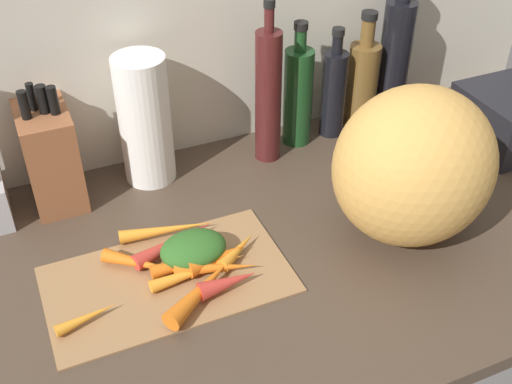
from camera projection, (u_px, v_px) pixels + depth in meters
ground_plane at (284, 242)px, 123.17cm from camera, size 170.00×80.00×3.00cm
wall_back at (208, 15)px, 132.42cm from camera, size 170.00×3.00×60.00cm
cutting_board at (168, 279)px, 112.58cm from camera, size 42.46×24.47×0.80cm
carrot_0 at (218, 257)px, 113.95cm from camera, size 12.23×5.21×3.46cm
carrot_1 at (175, 242)px, 117.39cm from camera, size 17.15×8.03×3.04cm
carrot_2 at (216, 268)px, 112.20cm from camera, size 14.67×7.36×2.84cm
carrot_3 at (87, 317)px, 103.53cm from camera, size 10.69×4.06×2.02cm
carrot_4 at (198, 260)px, 113.97cm from camera, size 17.09×2.94×2.56cm
carrot_5 at (167, 230)px, 120.59cm from camera, size 17.93×5.35×2.58cm
carrot_6 at (202, 289)px, 107.48cm from camera, size 16.06×12.60×3.54cm
carrot_7 at (142, 264)px, 113.16cm from camera, size 13.12×11.92×2.64cm
carrot_8 at (238, 250)px, 116.09cm from camera, size 9.78×7.95×2.56cm
carrot_9 at (199, 271)px, 112.04cm from camera, size 17.96×3.35×2.26cm
carrot_10 at (228, 282)px, 108.96cm from camera, size 10.68×3.85×3.35cm
carrot_greens_pile at (193, 248)px, 114.66cm from camera, size 12.12×9.32×5.13cm
winter_squash at (414, 166)px, 114.75cm from camera, size 29.98×27.24×29.94cm
knife_block at (50, 154)px, 126.03cm from camera, size 9.78×15.84×25.80cm
paper_towel_roll at (145, 120)px, 129.91cm from camera, size 10.70×10.70×27.68cm
bottle_0 at (268, 96)px, 135.29cm from camera, size 5.65×5.65×36.11cm
bottle_1 at (298, 95)px, 142.58cm from camera, size 6.54×6.54×28.87cm
bottle_2 at (334, 92)px, 146.00cm from camera, size 5.69×5.69×26.07cm
bottle_3 at (362, 82)px, 148.80cm from camera, size 7.17×7.17×28.21cm
bottle_4 at (394, 59)px, 149.21cm from camera, size 7.26×7.26×35.54cm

